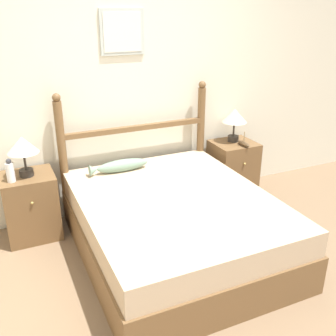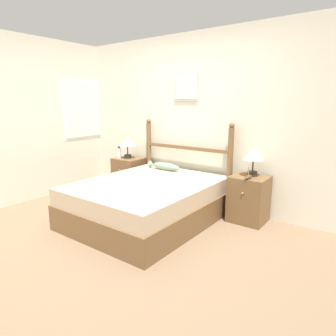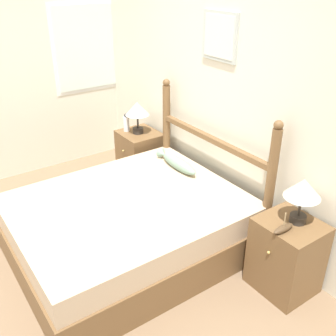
{
  "view_description": "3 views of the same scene",
  "coord_description": "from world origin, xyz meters",
  "px_view_note": "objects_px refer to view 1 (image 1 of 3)",
  "views": [
    {
      "loc": [
        -1.28,
        -1.96,
        2.0
      ],
      "look_at": [
        0.07,
        1.04,
        0.64
      ],
      "focal_mm": 42.0,
      "sensor_mm": 36.0,
      "label": 1
    },
    {
      "loc": [
        2.45,
        -2.19,
        1.56
      ],
      "look_at": [
        0.04,
        1.05,
        0.66
      ],
      "focal_mm": 32.0,
      "sensor_mm": 36.0,
      "label": 2
    },
    {
      "loc": [
        2.5,
        -0.67,
        2.31
      ],
      "look_at": [
        -0.03,
        1.11,
        0.72
      ],
      "focal_mm": 42.0,
      "sensor_mm": 36.0,
      "label": 3
    }
  ],
  "objects_px": {
    "model_boat": "(244,144)",
    "fish_pillow": "(120,166)",
    "bottle": "(10,171)",
    "nightstand_left": "(31,206)",
    "table_lamp_right": "(235,118)",
    "nightstand_right": "(233,168)",
    "table_lamp_left": "(23,147)",
    "bed": "(175,225)"
  },
  "relations": [
    {
      "from": "nightstand_right",
      "to": "bottle",
      "type": "distance_m",
      "value": 2.34
    },
    {
      "from": "table_lamp_right",
      "to": "model_boat",
      "type": "xyz_separation_m",
      "value": [
        0.02,
        -0.18,
        -0.24
      ]
    },
    {
      "from": "bottle",
      "to": "fish_pillow",
      "type": "bearing_deg",
      "value": 0.94
    },
    {
      "from": "table_lamp_right",
      "to": "bottle",
      "type": "height_order",
      "value": "table_lamp_right"
    },
    {
      "from": "bed",
      "to": "nightstand_left",
      "type": "height_order",
      "value": "nightstand_left"
    },
    {
      "from": "bottle",
      "to": "bed",
      "type": "bearing_deg",
      "value": -29.65
    },
    {
      "from": "bed",
      "to": "model_boat",
      "type": "distance_m",
      "value": 1.35
    },
    {
      "from": "bottle",
      "to": "model_boat",
      "type": "bearing_deg",
      "value": -1.04
    },
    {
      "from": "nightstand_left",
      "to": "table_lamp_left",
      "type": "distance_m",
      "value": 0.58
    },
    {
      "from": "table_lamp_left",
      "to": "fish_pillow",
      "type": "height_order",
      "value": "table_lamp_left"
    },
    {
      "from": "model_boat",
      "to": "fish_pillow",
      "type": "xyz_separation_m",
      "value": [
        -1.37,
        0.06,
        -0.05
      ]
    },
    {
      "from": "model_boat",
      "to": "bed",
      "type": "bearing_deg",
      "value": -149.81
    },
    {
      "from": "model_boat",
      "to": "fish_pillow",
      "type": "height_order",
      "value": "model_boat"
    },
    {
      "from": "bottle",
      "to": "nightstand_left",
      "type": "bearing_deg",
      "value": 35.22
    },
    {
      "from": "table_lamp_right",
      "to": "bottle",
      "type": "xyz_separation_m",
      "value": [
        -2.31,
        -0.14,
        -0.17
      ]
    },
    {
      "from": "bed",
      "to": "nightstand_left",
      "type": "xyz_separation_m",
      "value": [
        -1.09,
        0.78,
        0.04
      ]
    },
    {
      "from": "table_lamp_left",
      "to": "table_lamp_right",
      "type": "height_order",
      "value": "same"
    },
    {
      "from": "table_lamp_left",
      "to": "model_boat",
      "type": "distance_m",
      "value": 2.22
    },
    {
      "from": "bed",
      "to": "nightstand_left",
      "type": "relative_size",
      "value": 3.13
    },
    {
      "from": "table_lamp_right",
      "to": "bottle",
      "type": "relative_size",
      "value": 1.73
    },
    {
      "from": "nightstand_left",
      "to": "table_lamp_right",
      "type": "bearing_deg",
      "value": 1.2
    },
    {
      "from": "model_boat",
      "to": "nightstand_left",
      "type": "bearing_deg",
      "value": 176.53
    },
    {
      "from": "fish_pillow",
      "to": "nightstand_right",
      "type": "bearing_deg",
      "value": 3.22
    },
    {
      "from": "nightstand_right",
      "to": "fish_pillow",
      "type": "height_order",
      "value": "fish_pillow"
    },
    {
      "from": "bed",
      "to": "model_boat",
      "type": "xyz_separation_m",
      "value": [
        1.12,
        0.65,
        0.38
      ]
    },
    {
      "from": "table_lamp_left",
      "to": "table_lamp_right",
      "type": "distance_m",
      "value": 2.18
    },
    {
      "from": "nightstand_left",
      "to": "bottle",
      "type": "bearing_deg",
      "value": -144.78
    },
    {
      "from": "bed",
      "to": "nightstand_left",
      "type": "bearing_deg",
      "value": 144.23
    },
    {
      "from": "bed",
      "to": "table_lamp_right",
      "type": "distance_m",
      "value": 1.51
    },
    {
      "from": "bottle",
      "to": "fish_pillow",
      "type": "xyz_separation_m",
      "value": [
        0.96,
        0.02,
        -0.12
      ]
    },
    {
      "from": "table_lamp_left",
      "to": "nightstand_left",
      "type": "bearing_deg",
      "value": 96.38
    },
    {
      "from": "model_boat",
      "to": "bottle",
      "type": "bearing_deg",
      "value": 178.96
    },
    {
      "from": "table_lamp_left",
      "to": "bottle",
      "type": "xyz_separation_m",
      "value": [
        -0.13,
        -0.07,
        -0.17
      ]
    },
    {
      "from": "bed",
      "to": "fish_pillow",
      "type": "relative_size",
      "value": 3.35
    },
    {
      "from": "nightstand_right",
      "to": "model_boat",
      "type": "relative_size",
      "value": 3.15
    },
    {
      "from": "nightstand_right",
      "to": "table_lamp_left",
      "type": "bearing_deg",
      "value": -179.57
    },
    {
      "from": "nightstand_right",
      "to": "fish_pillow",
      "type": "relative_size",
      "value": 1.07
    },
    {
      "from": "bottle",
      "to": "model_boat",
      "type": "xyz_separation_m",
      "value": [
        2.33,
        -0.04,
        -0.07
      ]
    },
    {
      "from": "bed",
      "to": "table_lamp_left",
      "type": "xyz_separation_m",
      "value": [
        -1.08,
        0.77,
        0.62
      ]
    },
    {
      "from": "bed",
      "to": "fish_pillow",
      "type": "height_order",
      "value": "fish_pillow"
    },
    {
      "from": "bed",
      "to": "fish_pillow",
      "type": "distance_m",
      "value": 0.82
    },
    {
      "from": "nightstand_left",
      "to": "bottle",
      "type": "height_order",
      "value": "bottle"
    }
  ]
}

